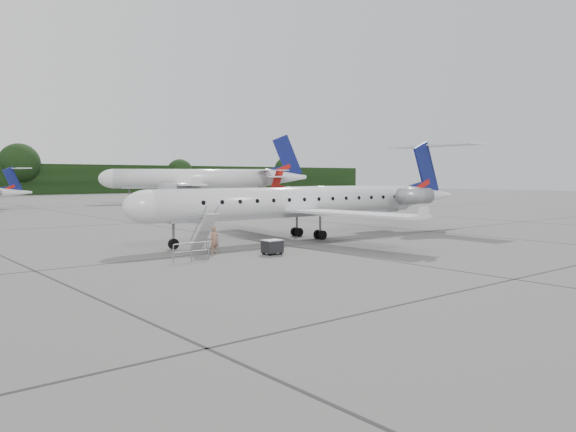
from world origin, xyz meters
TOP-DOWN VIEW (x-y plane):
  - ground at (0.00, 0.00)m, footprint 320.00×320.00m
  - main_regional_jet at (-2.53, 7.58)m, footprint 30.55×22.52m
  - airstair at (-11.62, 5.71)m, footprint 0.93×2.19m
  - passenger at (-11.67, 4.48)m, footprint 0.65×0.48m
  - safety_railing at (-14.23, 2.72)m, footprint 2.20×0.12m
  - baggage_cart at (-9.17, 2.04)m, footprint 1.09×0.89m
  - bg_narrowbody at (19.38, 61.58)m, footprint 40.60×37.50m
  - bg_regional_right at (40.90, 49.86)m, footprint 23.75×18.10m

SIDE VIEW (x-z plane):
  - ground at x=0.00m, z-range 0.00..0.00m
  - baggage_cart at x=-9.17m, z-range 0.00..0.93m
  - safety_railing at x=-14.23m, z-range 0.00..1.00m
  - passenger at x=-11.67m, z-range 0.00..1.64m
  - airstair at x=-11.62m, z-range 0.00..2.39m
  - bg_regional_right at x=40.90m, z-range 0.00..5.86m
  - main_regional_jet at x=-2.53m, z-range 0.00..7.64m
  - bg_narrowbody at x=19.38m, z-range 0.00..11.86m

